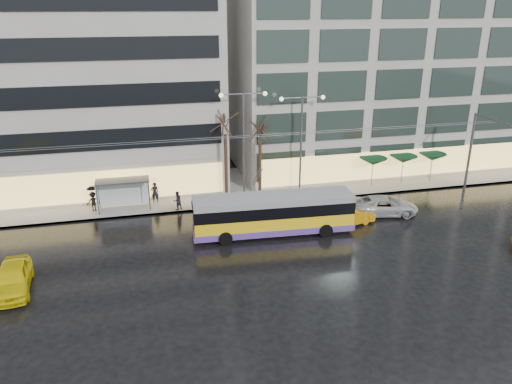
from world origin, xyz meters
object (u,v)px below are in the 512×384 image
object	(u,v)px
bus_shelter	(118,188)
street_lamp_near	(244,131)
taxi_a	(13,278)
trolleybus	(273,215)

from	to	relation	value
bus_shelter	street_lamp_near	size ratio (longest dim) A/B	0.47
taxi_a	trolleybus	bearing A→B (deg)	8.47
trolleybus	bus_shelter	distance (m)	13.11
trolleybus	taxi_a	bearing A→B (deg)	-166.89
bus_shelter	taxi_a	distance (m)	12.58
trolleybus	street_lamp_near	xyz separation A→B (m)	(-0.60, 7.26, 4.53)
street_lamp_near	taxi_a	distance (m)	20.40
taxi_a	street_lamp_near	bearing A→B (deg)	29.90
street_lamp_near	taxi_a	bearing A→B (deg)	-145.47
street_lamp_near	trolleybus	bearing A→B (deg)	-85.28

